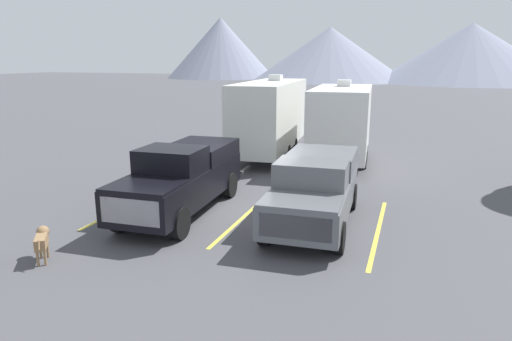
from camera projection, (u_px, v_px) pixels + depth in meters
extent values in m
plane|color=#47474C|center=(253.00, 208.00, 14.80)|extent=(240.00, 240.00, 0.00)
cube|color=black|center=(181.00, 184.00, 14.19)|extent=(2.24, 5.94, 0.97)
cube|color=black|center=(145.00, 185.00, 12.10)|extent=(1.96, 1.73, 0.08)
cube|color=black|center=(172.00, 161.00, 13.50)|extent=(1.92, 1.61, 0.75)
cube|color=slate|center=(162.00, 164.00, 12.92)|extent=(1.74, 0.29, 0.56)
cube|color=black|center=(200.00, 151.00, 15.48)|extent=(2.05, 2.78, 0.53)
cube|color=silver|center=(130.00, 212.00, 11.48)|extent=(1.67, 0.14, 0.68)
cylinder|color=black|center=(179.00, 223.00, 12.21)|extent=(0.32, 0.89, 0.88)
cylinder|color=black|center=(120.00, 217.00, 12.71)|extent=(0.32, 0.89, 0.88)
cylinder|color=black|center=(230.00, 185.00, 15.91)|extent=(0.32, 0.89, 0.88)
cylinder|color=black|center=(182.00, 181.00, 16.41)|extent=(0.32, 0.89, 0.88)
cube|color=#595B60|center=(314.00, 197.00, 13.16)|extent=(2.31, 5.42, 0.85)
cube|color=#595B60|center=(301.00, 201.00, 11.26)|extent=(2.05, 1.58, 0.08)
cube|color=#595B60|center=(311.00, 175.00, 12.52)|extent=(2.00, 1.47, 0.73)
cube|color=slate|center=(308.00, 178.00, 12.00)|extent=(1.82, 0.29, 0.54)
cube|color=#595B60|center=(322.00, 162.00, 14.32)|extent=(2.13, 2.54, 0.64)
cube|color=silver|center=(295.00, 227.00, 10.70)|extent=(1.75, 0.14, 0.60)
cylinder|color=black|center=(339.00, 237.00, 11.31)|extent=(0.32, 0.83, 0.81)
cylinder|color=black|center=(265.00, 230.00, 11.84)|extent=(0.32, 0.83, 0.81)
cylinder|color=black|center=(352.00, 196.00, 14.69)|extent=(0.32, 0.83, 0.81)
cylinder|color=black|center=(294.00, 192.00, 15.21)|extent=(0.32, 0.83, 0.81)
cube|color=gold|center=(135.00, 202.00, 15.40)|extent=(0.12, 5.50, 0.01)
cube|color=gold|center=(245.00, 215.00, 14.13)|extent=(0.12, 5.50, 0.01)
cube|color=gold|center=(378.00, 231.00, 12.85)|extent=(0.12, 5.50, 0.01)
cube|color=silver|center=(270.00, 114.00, 22.36)|extent=(2.88, 7.90, 3.11)
cube|color=#595960|center=(247.00, 110.00, 22.61)|extent=(0.58, 7.42, 0.24)
cube|color=silver|center=(276.00, 78.00, 23.05)|extent=(0.65, 0.74, 0.30)
cube|color=#333333|center=(245.00, 170.00, 18.58)|extent=(0.21, 1.21, 0.12)
cylinder|color=black|center=(287.00, 153.00, 21.63)|extent=(0.28, 0.77, 0.76)
cylinder|color=black|center=(244.00, 150.00, 22.16)|extent=(0.28, 0.77, 0.76)
cylinder|color=black|center=(294.00, 146.00, 23.38)|extent=(0.28, 0.77, 0.76)
cylinder|color=black|center=(254.00, 144.00, 23.90)|extent=(0.28, 0.77, 0.76)
cube|color=white|center=(341.00, 120.00, 20.67)|extent=(2.90, 6.17, 2.94)
cube|color=brown|center=(314.00, 116.00, 20.94)|extent=(0.46, 5.75, 0.24)
cube|color=silver|center=(344.00, 83.00, 21.13)|extent=(0.65, 0.74, 0.30)
cube|color=#333333|center=(332.00, 175.00, 17.69)|extent=(0.21, 1.21, 0.12)
cylinder|color=black|center=(364.00, 160.00, 20.10)|extent=(0.28, 0.77, 0.76)
cylinder|color=black|center=(313.00, 157.00, 20.66)|extent=(0.28, 0.77, 0.76)
cylinder|color=black|center=(365.00, 154.00, 21.45)|extent=(0.28, 0.77, 0.76)
cylinder|color=black|center=(317.00, 151.00, 22.01)|extent=(0.28, 0.77, 0.76)
cube|color=olive|center=(41.00, 241.00, 10.80)|extent=(0.60, 0.68, 0.27)
sphere|color=olive|center=(43.00, 232.00, 11.11)|extent=(0.30, 0.30, 0.30)
cylinder|color=olive|center=(39.00, 245.00, 10.44)|extent=(0.13, 0.15, 0.20)
cylinder|color=olive|center=(40.00, 251.00, 11.07)|extent=(0.06, 0.06, 0.38)
cylinder|color=olive|center=(48.00, 250.00, 11.11)|extent=(0.06, 0.06, 0.38)
cylinder|color=olive|center=(38.00, 259.00, 10.63)|extent=(0.06, 0.06, 0.38)
cylinder|color=olive|center=(45.00, 258.00, 10.68)|extent=(0.06, 0.06, 0.38)
cone|color=gray|center=(221.00, 48.00, 113.84)|extent=(26.97, 26.97, 14.62)
cone|color=gray|center=(330.00, 54.00, 99.05)|extent=(33.75, 33.75, 11.38)
cone|color=gray|center=(470.00, 53.00, 90.54)|extent=(36.92, 36.92, 11.60)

